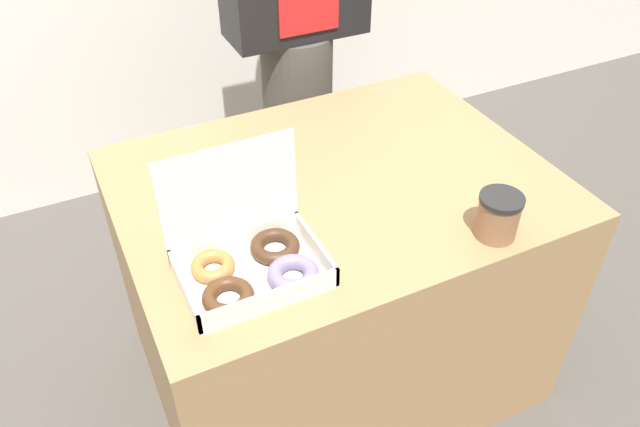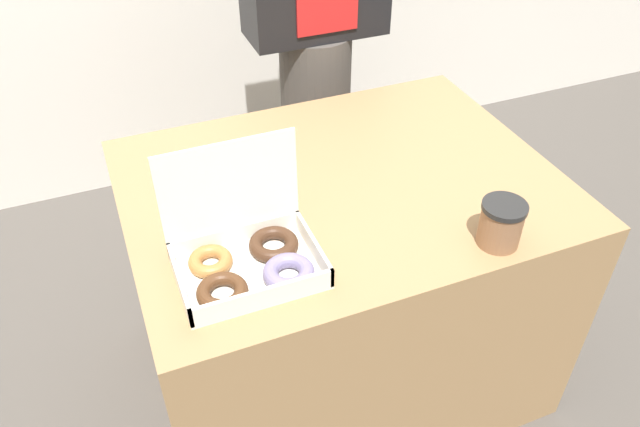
# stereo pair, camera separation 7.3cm
# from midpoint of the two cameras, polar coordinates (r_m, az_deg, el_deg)

# --- Properties ---
(ground_plane) EXTENTS (14.00, 14.00, 0.00)m
(ground_plane) POSITION_cam_midpoint_polar(r_m,az_deg,el_deg) (2.11, 0.10, -13.39)
(ground_plane) COLOR #4C4742
(table) EXTENTS (1.09, 0.85, 0.74)m
(table) POSITION_cam_midpoint_polar(r_m,az_deg,el_deg) (1.83, 0.11, -6.34)
(table) COLOR #99754C
(table) RESTS_ON ground_plane
(donut_box) EXTENTS (0.30, 0.24, 0.26)m
(donut_box) POSITION_cam_midpoint_polar(r_m,az_deg,el_deg) (1.32, -7.85, -4.14)
(donut_box) COLOR white
(donut_box) RESTS_ON table
(coffee_cup) EXTENTS (0.10, 0.10, 0.11)m
(coffee_cup) POSITION_cam_midpoint_polar(r_m,az_deg,el_deg) (1.44, 14.59, -0.23)
(coffee_cup) COLOR #8C6042
(coffee_cup) RESTS_ON table
(person_customer) EXTENTS (0.46, 0.25, 1.57)m
(person_customer) POSITION_cam_midpoint_polar(r_m,az_deg,el_deg) (2.18, -3.22, 16.11)
(person_customer) COLOR #4C4742
(person_customer) RESTS_ON ground_plane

